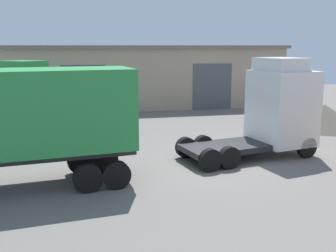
% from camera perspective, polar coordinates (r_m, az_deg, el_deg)
% --- Properties ---
extents(ground_plane, '(60.00, 60.00, 0.00)m').
position_cam_1_polar(ground_plane, '(16.89, 6.04, -5.57)').
color(ground_plane, slate).
extents(warehouse_building, '(22.87, 9.85, 4.98)m').
position_cam_1_polar(warehouse_building, '(34.41, -3.98, 7.47)').
color(warehouse_building, tan).
rests_on(warehouse_building, ground_plane).
extents(tractor_unit_white, '(6.43, 3.61, 4.43)m').
position_cam_1_polar(tractor_unit_white, '(18.64, 15.25, 2.32)').
color(tractor_unit_white, silver).
rests_on(tractor_unit_white, ground_plane).
extents(tractor_unit_green, '(5.94, 6.06, 4.17)m').
position_cam_1_polar(tractor_unit_green, '(23.09, -19.51, 3.48)').
color(tractor_unit_green, '#28843D').
rests_on(tractor_unit_green, ground_plane).
extents(gravel_pile, '(4.74, 4.74, 1.45)m').
position_cam_1_polar(gravel_pile, '(25.84, 21.69, 1.33)').
color(gravel_pile, '#565147').
rests_on(gravel_pile, ground_plane).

